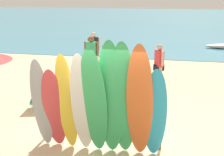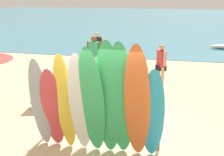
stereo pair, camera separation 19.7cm
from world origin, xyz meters
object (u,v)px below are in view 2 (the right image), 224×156
at_px(surfboard_green_6, 121,101).
at_px(surfboard_red_1, 53,109).
at_px(surfboard_white_3, 80,104).
at_px(surfboard_rack, 99,121).
at_px(surfboard_yellow_2, 65,103).
at_px(surfboard_teal_8, 153,115).
at_px(beachgoer_by_water, 97,47).
at_px(surfboard_green_5, 108,100).
at_px(surfboard_green_4, 92,103).
at_px(beachgoer_near_rack, 94,53).
at_px(beachgoer_photographing, 161,62).
at_px(surfboard_orange_7, 137,104).
at_px(beach_chair_red, 40,95).
at_px(surfboard_grey_0, 40,103).

bearing_deg(surfboard_green_6, surfboard_red_1, -179.73).
distance_m(surfboard_red_1, surfboard_white_3, 0.74).
height_order(surfboard_rack, surfboard_yellow_2, surfboard_yellow_2).
xyz_separation_m(surfboard_rack, surfboard_teal_8, (1.31, -0.45, 0.47)).
relative_size(surfboard_red_1, beachgoer_by_water, 1.22).
distance_m(surfboard_rack, surfboard_green_5, 0.95).
xyz_separation_m(surfboard_red_1, surfboard_green_4, (0.98, -0.15, 0.29)).
xyz_separation_m(surfboard_green_6, beachgoer_near_rack, (-2.32, 6.22, -0.35)).
bearing_deg(surfboard_teal_8, surfboard_green_5, 178.10).
relative_size(surfboard_yellow_2, beachgoer_photographing, 1.48).
height_order(surfboard_orange_7, surfboard_teal_8, surfboard_orange_7).
xyz_separation_m(surfboard_green_5, beachgoer_by_water, (-2.33, 7.70, -0.38)).
xyz_separation_m(surfboard_yellow_2, surfboard_orange_7, (1.64, -0.09, 0.15)).
distance_m(surfboard_teal_8, beachgoer_by_water, 8.35).
bearing_deg(beach_chair_red, beachgoer_near_rack, 60.30).
distance_m(surfboard_green_5, beachgoer_photographing, 5.50).
xyz_separation_m(surfboard_red_1, surfboard_green_6, (1.61, -0.06, 0.34)).
relative_size(surfboard_yellow_2, beachgoer_near_rack, 1.39).
bearing_deg(surfboard_teal_8, surfboard_yellow_2, 176.76).
distance_m(surfboard_grey_0, surfboard_green_5, 1.64).
height_order(surfboard_rack, surfboard_green_5, surfboard_green_5).
distance_m(surfboard_green_5, surfboard_green_6, 0.28).
bearing_deg(surfboard_orange_7, surfboard_red_1, 177.28).
distance_m(surfboard_green_6, surfboard_orange_7, 0.37).
bearing_deg(surfboard_green_4, beachgoer_by_water, 108.33).
height_order(surfboard_white_3, surfboard_orange_7, surfboard_orange_7).
distance_m(surfboard_yellow_2, beachgoer_by_water, 7.80).
relative_size(surfboard_orange_7, beachgoer_near_rack, 1.59).
bearing_deg(surfboard_grey_0, surfboard_rack, 18.67).
height_order(surfboard_rack, surfboard_teal_8, surfboard_teal_8).
xyz_separation_m(surfboard_green_4, beachgoer_by_water, (-1.98, 7.79, -0.32)).
relative_size(surfboard_grey_0, surfboard_white_3, 0.90).
height_order(surfboard_yellow_2, beach_chair_red, surfboard_yellow_2).
distance_m(surfboard_orange_7, beachgoer_near_rack, 6.85).
height_order(surfboard_yellow_2, surfboard_green_5, surfboard_green_5).
relative_size(surfboard_white_3, beach_chair_red, 2.92).
bearing_deg(surfboard_white_3, surfboard_orange_7, -4.09).
height_order(surfboard_rack, surfboard_red_1, surfboard_red_1).
xyz_separation_m(surfboard_grey_0, surfboard_red_1, (0.30, 0.01, -0.10)).
relative_size(surfboard_yellow_2, beachgoer_by_water, 1.43).
height_order(surfboard_yellow_2, surfboard_green_6, surfboard_green_6).
bearing_deg(surfboard_white_3, surfboard_teal_8, -0.46).
xyz_separation_m(surfboard_green_5, beachgoer_photographing, (0.82, 5.43, -0.42)).
xyz_separation_m(surfboard_white_3, beachgoer_photographing, (1.45, 5.47, -0.28)).
distance_m(beachgoer_photographing, beachgoer_by_water, 3.88).
distance_m(surfboard_green_5, beachgoer_near_rack, 6.57).
relative_size(surfboard_grey_0, beachgoer_photographing, 1.38).
bearing_deg(beach_chair_red, surfboard_orange_7, -54.79).
height_order(surfboard_red_1, surfboard_green_5, surfboard_green_5).
bearing_deg(beachgoer_photographing, surfboard_red_1, -51.48).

